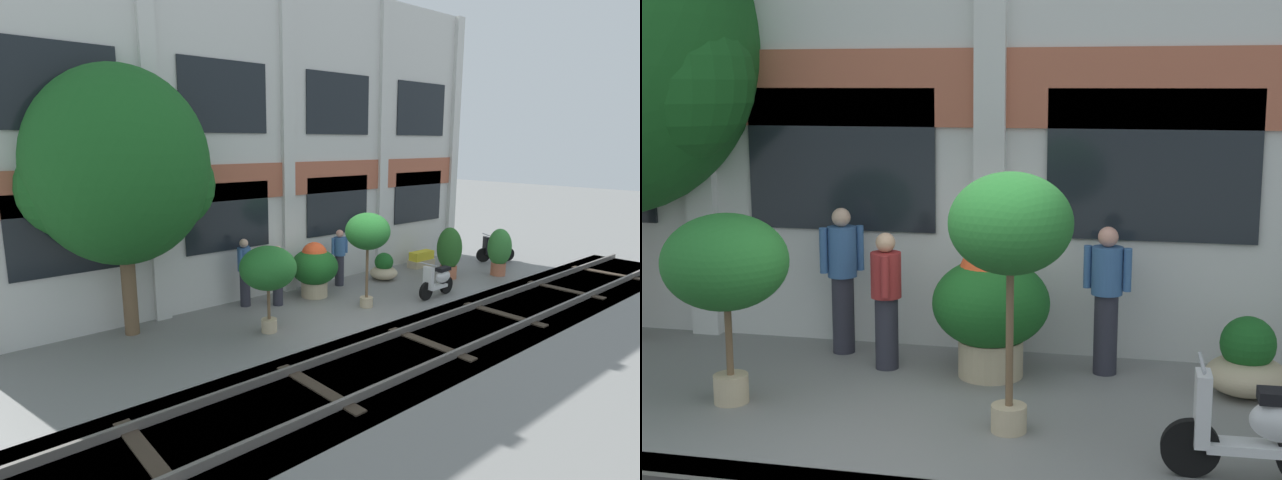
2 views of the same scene
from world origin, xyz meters
TOP-DOWN VIEW (x-y plane):
  - ground_plane at (0.00, 0.00)m, footprint 80.00×80.00m
  - apartment_facade at (0.00, 2.94)m, footprint 14.99×0.64m
  - rail_tracks at (-0.00, -2.30)m, footprint 22.63×2.80m
  - broadleaf_tree at (-4.55, 2.18)m, footprint 3.80×3.62m
  - potted_plant_glazed_jar at (0.19, 1.76)m, footprint 1.28×1.28m
  - potted_plant_wide_bowl at (2.86, 1.73)m, footprint 0.84×0.84m
  - potted_plant_stone_basin at (5.98, -0.19)m, footprint 0.72×0.72m
  - potted_plant_terracotta_small at (0.64, 0.24)m, footprint 1.12×1.12m
  - potted_plant_tall_urn at (-2.20, 0.38)m, footprint 1.23×1.23m
  - potted_plant_square_trough at (4.99, 2.03)m, footprint 1.00×0.40m
  - potted_plant_ribbed_drum at (4.50, 0.59)m, footprint 0.75×0.75m
  - scooter_near_curb at (2.75, -0.36)m, footprint 1.38×0.50m
  - scooter_second_parked at (7.61, 0.83)m, footprint 1.24×0.81m
  - resident_by_doorway at (-1.00, 1.77)m, footprint 0.34×0.52m
  - resident_watching_tracks at (-1.68, 2.24)m, footprint 0.45×0.34m
  - resident_near_plants at (1.40, 2.11)m, footprint 0.52×0.34m

SIDE VIEW (x-z plane):
  - rail_tracks at x=0.00m, z-range -0.35..0.08m
  - ground_plane at x=0.00m, z-range 0.00..0.00m
  - potted_plant_square_trough at x=4.99m, z-range -0.01..0.51m
  - potted_plant_wide_bowl at x=2.86m, z-range -0.08..0.74m
  - scooter_near_curb at x=2.75m, z-range -0.05..0.93m
  - scooter_second_parked at x=7.61m, z-range -0.05..0.93m
  - potted_plant_glazed_jar at x=0.19m, z-range 0.07..1.55m
  - resident_by_doorway at x=-1.00m, z-range 0.05..1.59m
  - potted_plant_ribbed_drum at x=4.50m, z-range 0.06..1.62m
  - potted_plant_stone_basin at x=5.98m, z-range 0.11..1.58m
  - resident_near_plants at x=1.40m, z-range 0.06..1.70m
  - resident_watching_tracks at x=-1.68m, z-range 0.07..1.80m
  - potted_plant_tall_urn at x=-2.20m, z-range 0.45..2.36m
  - potted_plant_terracotta_small at x=0.64m, z-range 0.69..3.08m
  - broadleaf_tree at x=-4.55m, z-range 0.69..6.31m
  - apartment_facade at x=0.00m, z-range -0.02..8.26m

